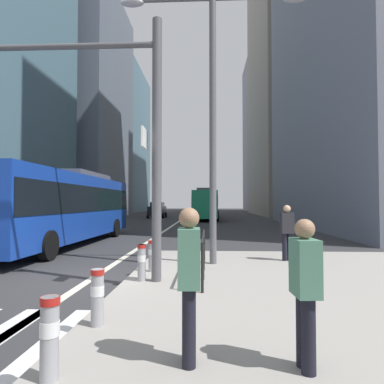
# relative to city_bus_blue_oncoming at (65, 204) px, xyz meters

# --- Properties ---
(ground_plane) EXTENTS (160.00, 160.00, 0.00)m
(ground_plane) POSITION_rel_city_bus_blue_oncoming_xyz_m (3.50, 13.58, -1.84)
(ground_plane) COLOR #303033
(median_island) EXTENTS (9.00, 10.00, 0.15)m
(median_island) POSITION_rel_city_bus_blue_oncoming_xyz_m (9.00, -7.42, -1.76)
(median_island) COLOR gray
(median_island) RESTS_ON ground
(lane_centre_line) EXTENTS (0.20, 80.00, 0.01)m
(lane_centre_line) POSITION_rel_city_bus_blue_oncoming_xyz_m (3.50, 23.58, -1.83)
(lane_centre_line) COLOR beige
(lane_centre_line) RESTS_ON ground
(office_tower_left_mid) EXTENTS (13.65, 16.92, 30.09)m
(office_tower_left_mid) POSITION_rel_city_bus_blue_oncoming_xyz_m (-12.50, 30.10, 13.21)
(office_tower_left_mid) COLOR slate
(office_tower_left_mid) RESTS_ON ground
(office_tower_left_far) EXTENTS (10.90, 20.44, 28.80)m
(office_tower_left_far) POSITION_rel_city_bus_blue_oncoming_xyz_m (-12.50, 52.46, 12.56)
(office_tower_left_far) COLOR slate
(office_tower_left_far) RESTS_ON ground
(office_tower_right_mid) EXTENTS (13.09, 21.30, 42.06)m
(office_tower_right_mid) POSITION_rel_city_bus_blue_oncoming_xyz_m (20.50, 37.78, 19.19)
(office_tower_right_mid) COLOR gray
(office_tower_right_mid) RESTS_ON ground
(office_tower_right_far) EXTENTS (10.71, 16.18, 34.05)m
(office_tower_right_far) POSITION_rel_city_bus_blue_oncoming_xyz_m (20.50, 61.42, 15.19)
(office_tower_right_far) COLOR gray
(office_tower_right_far) RESTS_ON ground
(city_bus_blue_oncoming) EXTENTS (2.80, 12.04, 3.40)m
(city_bus_blue_oncoming) POSITION_rel_city_bus_blue_oncoming_xyz_m (0.00, 0.00, 0.00)
(city_bus_blue_oncoming) COLOR #14389E
(city_bus_blue_oncoming) RESTS_ON ground
(city_bus_red_receding) EXTENTS (2.92, 11.30, 3.40)m
(city_bus_red_receding) POSITION_rel_city_bus_blue_oncoming_xyz_m (6.26, 22.64, -0.00)
(city_bus_red_receding) COLOR #198456
(city_bus_red_receding) RESTS_ON ground
(car_oncoming_mid) EXTENTS (2.06, 4.21, 1.94)m
(car_oncoming_mid) POSITION_rel_city_bus_blue_oncoming_xyz_m (0.07, 27.05, -0.85)
(car_oncoming_mid) COLOR black
(car_oncoming_mid) RESTS_ON ground
(car_receding_near) EXTENTS (2.15, 4.39, 1.94)m
(car_receding_near) POSITION_rel_city_bus_blue_oncoming_xyz_m (6.79, 38.71, -0.85)
(car_receding_near) COLOR #232838
(car_receding_near) RESTS_ON ground
(car_receding_far) EXTENTS (2.17, 4.29, 1.94)m
(car_receding_far) POSITION_rel_city_bus_blue_oncoming_xyz_m (6.55, 32.37, -0.85)
(car_receding_far) COLOR #B2A899
(car_receding_far) RESTS_ON ground
(traffic_signal_gantry) EXTENTS (5.98, 0.65, 6.00)m
(traffic_signal_gantry) POSITION_rel_city_bus_blue_oncoming_xyz_m (3.27, -7.19, 2.27)
(traffic_signal_gantry) COLOR #515156
(traffic_signal_gantry) RESTS_ON median_island
(street_lamp_post) EXTENTS (5.50, 0.32, 8.00)m
(street_lamp_post) POSITION_rel_city_bus_blue_oncoming_xyz_m (6.56, -4.95, 3.45)
(street_lamp_post) COLOR #56565B
(street_lamp_post) RESTS_ON median_island
(bollard_front) EXTENTS (0.20, 0.20, 0.83)m
(bollard_front) POSITION_rel_city_bus_blue_oncoming_xyz_m (4.83, -11.42, -1.22)
(bollard_front) COLOR #99999E
(bollard_front) RESTS_ON median_island
(bollard_left) EXTENTS (0.20, 0.20, 0.81)m
(bollard_left) POSITION_rel_city_bus_blue_oncoming_xyz_m (4.82, -9.93, -1.24)
(bollard_left) COLOR #99999E
(bollard_left) RESTS_ON median_island
(bollard_right) EXTENTS (0.20, 0.20, 0.82)m
(bollard_right) POSITION_rel_city_bus_blue_oncoming_xyz_m (4.92, -7.18, -1.23)
(bollard_right) COLOR #99999E
(bollard_right) RESTS_ON median_island
(bollard_back) EXTENTS (0.20, 0.20, 0.79)m
(bollard_back) POSITION_rel_city_bus_blue_oncoming_xyz_m (4.98, -6.13, -1.24)
(bollard_back) COLOR #99999E
(bollard_back) RESTS_ON median_island
(pedestrian_railing) EXTENTS (0.06, 3.34, 0.98)m
(pedestrian_railing) POSITION_rel_city_bus_blue_oncoming_xyz_m (6.30, -6.46, -0.99)
(pedestrian_railing) COLOR black
(pedestrian_railing) RESTS_ON median_island
(pedestrian_waiting) EXTENTS (0.40, 0.28, 1.69)m
(pedestrian_waiting) POSITION_rel_city_bus_blue_oncoming_xyz_m (8.83, -4.35, -0.75)
(pedestrian_waiting) COLOR black
(pedestrian_waiting) RESTS_ON median_island
(pedestrian_walking) EXTENTS (0.26, 0.39, 1.71)m
(pedestrian_walking) POSITION_rel_city_bus_blue_oncoming_xyz_m (6.20, -11.01, -0.73)
(pedestrian_walking) COLOR black
(pedestrian_walking) RESTS_ON median_island
(pedestrian_far) EXTENTS (0.26, 0.39, 1.59)m
(pedestrian_far) POSITION_rel_city_bus_blue_oncoming_xyz_m (7.45, -11.09, -0.81)
(pedestrian_far) COLOR black
(pedestrian_far) RESTS_ON median_island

